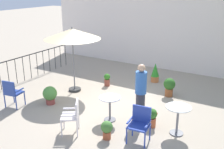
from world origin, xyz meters
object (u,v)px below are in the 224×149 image
Objects in this scene: patio_chair_2 at (73,114)px; potted_plant_2 at (50,94)px; cafe_table_0 at (178,115)px; cafe_table_1 at (110,104)px; potted_plant_5 at (107,79)px; patio_chair_1 at (140,122)px; potted_plant_1 at (155,73)px; potted_plant_4 at (107,129)px; patio_chair_0 at (12,92)px; patio_umbrella_0 at (72,34)px; potted_plant_0 at (169,86)px; standing_person at (141,91)px; potted_plant_3 at (152,117)px.

potted_plant_2 is (-1.76, 1.02, -0.20)m from patio_chair_2.
cafe_table_0 is 2.70m from patio_chair_2.
potted_plant_5 is (-1.51, 2.28, -0.24)m from cafe_table_1.
patio_chair_1 is (1.17, -0.51, 0.02)m from cafe_table_1.
potted_plant_4 is (0.54, -4.50, -0.10)m from potted_plant_1.
potted_plant_2 is at bearing 43.73° from patio_chair_0.
potted_plant_2 is at bearing -178.72° from cafe_table_1.
cafe_table_1 reaches higher than potted_plant_2.
cafe_table_1 reaches higher than potted_plant_5.
cafe_table_0 reaches higher than potted_plant_2.
patio_umbrella_0 reaches higher than potted_plant_5.
cafe_table_0 is 5.06m from patio_chair_0.
potted_plant_2 is (-3.41, 0.46, -0.18)m from patio_chair_1.
potted_plant_0 is (3.92, 3.37, -0.16)m from patio_chair_0.
patio_chair_2 is 0.54× the size of standing_person.
patio_chair_1 is at bearing -7.77° from potted_plant_2.
patio_chair_0 is 1.72× the size of potted_plant_3.
cafe_table_1 is 3.17m from patio_chair_0.
patio_chair_0 is 3.50m from potted_plant_5.
patio_chair_2 reaches higher than cafe_table_0.
cafe_table_0 is 1.01× the size of potted_plant_1.
patio_chair_2 is 1.17× the size of potted_plant_1.
cafe_table_1 is at bearing -108.81° from potted_plant_0.
patio_chair_0 is at bearing -175.62° from patio_chair_1.
cafe_table_1 is 0.80× the size of patio_chair_1.
patio_chair_0 reaches higher than potted_plant_3.
patio_umbrella_0 is 3.88m from potted_plant_4.
potted_plant_1 reaches higher than potted_plant_0.
potted_plant_2 is (-4.11, -0.32, -0.20)m from cafe_table_0.
cafe_table_1 is 1.35× the size of potted_plant_3.
potted_plant_2 is 3.42m from potted_plant_3.
potted_plant_3 is (0.31, -2.27, -0.08)m from potted_plant_0.
standing_person reaches higher than cafe_table_0.
patio_chair_1 reaches higher than potted_plant_3.
cafe_table_1 is at bearing 15.33° from patio_chair_0.
patio_chair_0 reaches higher than potted_plant_1.
patio_chair_2 is 2.00m from standing_person.
patio_chair_2 is (-0.48, -1.07, 0.04)m from cafe_table_1.
potted_plant_0 is (-1.01, 2.27, -0.16)m from cafe_table_0.
potted_plant_4 is at bearing -100.60° from standing_person.
patio_chair_2 reaches higher than potted_plant_0.
standing_person is (0.70, 0.52, 0.36)m from cafe_table_1.
patio_chair_0 is (-0.79, -2.10, -1.54)m from patio_umbrella_0.
potted_plant_3 is at bearing 179.72° from cafe_table_0.
potted_plant_2 is 3.03m from standing_person.
potted_plant_4 is (0.91, 0.20, -0.25)m from patio_chair_2.
potted_plant_4 is 3.70m from potted_plant_5.
patio_umbrella_0 is 2.72m from patio_chair_0.
potted_plant_4 is (0.44, -0.87, -0.21)m from cafe_table_1.
cafe_table_1 is at bearing 156.33° from patio_chair_1.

